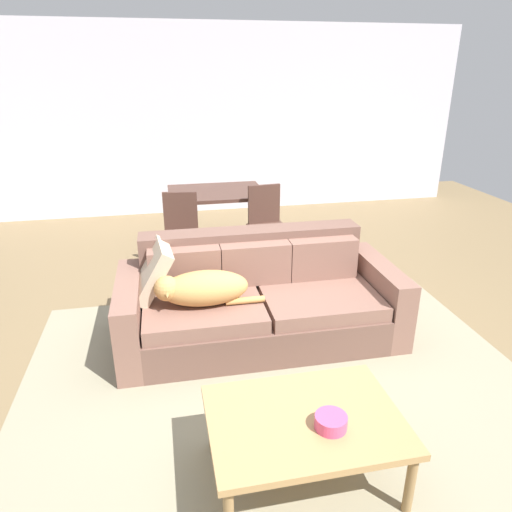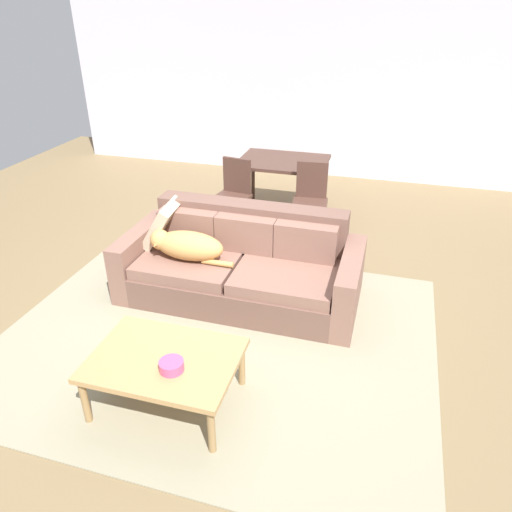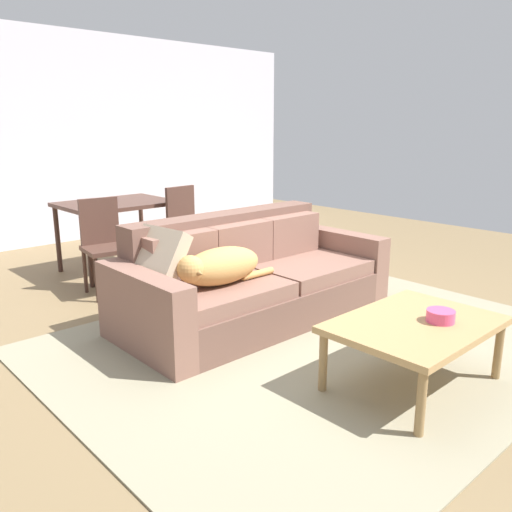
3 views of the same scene
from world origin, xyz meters
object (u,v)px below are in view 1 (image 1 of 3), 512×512
Objects in this scene: coffee_table at (305,424)px; dining_chair_near_left at (181,230)px; dog_on_left_cushion at (201,288)px; couch at (258,300)px; bowl_on_coffee_table at (331,422)px; throw_pillow_by_left_arm at (152,271)px; dining_chair_near_right at (267,223)px; dining_table at (217,197)px.

coffee_table is 2.96m from dining_chair_near_left.
dog_on_left_cushion is at bearing 106.76° from coffee_table.
dog_on_left_cushion is at bearing -79.21° from dining_chair_near_left.
bowl_on_coffee_table is (0.02, -1.62, 0.14)m from couch.
dining_chair_near_left reaches higher than couch.
throw_pillow_by_left_arm is (-0.35, 0.25, 0.07)m from dog_on_left_cushion.
dining_chair_near_right is (0.40, 1.40, 0.20)m from couch.
dining_chair_near_left is (0.29, 1.33, -0.13)m from throw_pillow_by_left_arm.
dining_table is 0.79m from dining_chair_near_right.
dining_chair_near_left is at bearing 174.93° from dining_chair_near_right.
couch is 2.02× the size of dining_table.
dining_chair_near_left is 0.96× the size of dining_chair_near_right.
coffee_table is (0.40, -1.34, -0.18)m from dog_on_left_cushion.
dining_chair_near_left is at bearing 77.81° from throw_pillow_by_left_arm.
dining_chair_near_right is at bearing 47.35° from throw_pillow_by_left_arm.
dog_on_left_cushion is at bearing -124.10° from dining_chair_near_right.
dining_table is (-0.10, 3.63, 0.21)m from bowl_on_coffee_table.
bowl_on_coffee_table is (0.86, -1.69, -0.17)m from throw_pillow_by_left_arm.
dining_chair_near_right reaches higher than bowl_on_coffee_table.
couch is 13.61× the size of bowl_on_coffee_table.
bowl_on_coffee_table is at bearing -102.15° from dining_chair_near_right.
coffee_table is at bearing -72.71° from dog_on_left_cushion.
dining_chair_near_left is (-0.55, 1.40, 0.18)m from couch.
dining_chair_near_right is (0.88, 1.59, -0.04)m from dog_on_left_cushion.
bowl_on_coffee_table is 3.07m from dining_chair_near_left.
couch is 2.46× the size of dining_chair_near_right.
dining_chair_near_right reaches higher than dining_table.
dining_table is at bearing 61.12° from dining_chair_near_left.
dining_table is at bearing 90.00° from coffee_table.
bowl_on_coffee_table is at bearing -88.60° from couch.
dining_table reaches higher than dog_on_left_cushion.
coffee_table is at bearing -92.42° from couch.
dining_table is at bearing 80.14° from dog_on_left_cushion.
bowl_on_coffee_table is 0.19× the size of dining_chair_near_left.
dining_table reaches higher than coffee_table.
coffee_table is 0.90× the size of dining_table.
bowl_on_coffee_table is at bearing -70.86° from dining_chair_near_left.
dining_chair_near_right reaches higher than dog_on_left_cushion.
throw_pillow_by_left_arm reaches higher than coffee_table.
dog_on_left_cushion is 1.53m from bowl_on_coffee_table.
couch is at bearing -110.96° from dining_chair_near_right.
coffee_table is 0.16m from bowl_on_coffee_table.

